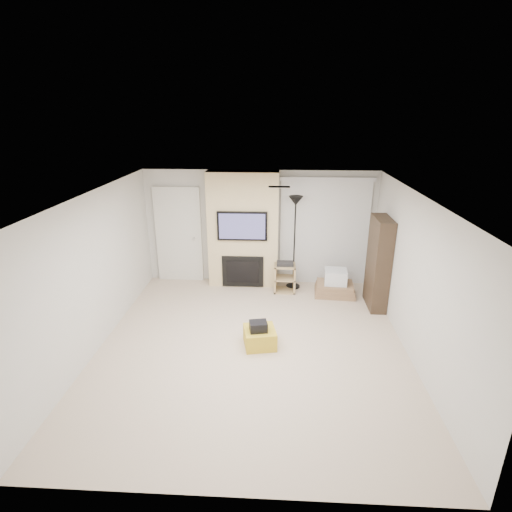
# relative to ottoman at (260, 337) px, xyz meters

# --- Properties ---
(floor) EXTENTS (5.00, 5.50, 0.00)m
(floor) POSITION_rel_ottoman_xyz_m (-0.12, -0.04, -0.15)
(floor) COLOR beige
(floor) RESTS_ON ground
(ceiling) EXTENTS (5.00, 5.50, 0.00)m
(ceiling) POSITION_rel_ottoman_xyz_m (-0.12, -0.04, 2.35)
(ceiling) COLOR white
(ceiling) RESTS_ON wall_back
(wall_back) EXTENTS (5.00, 0.00, 2.50)m
(wall_back) POSITION_rel_ottoman_xyz_m (-0.12, 2.71, 1.10)
(wall_back) COLOR silver
(wall_back) RESTS_ON ground
(wall_front) EXTENTS (5.00, 0.00, 2.50)m
(wall_front) POSITION_rel_ottoman_xyz_m (-0.12, -2.79, 1.10)
(wall_front) COLOR silver
(wall_front) RESTS_ON ground
(wall_left) EXTENTS (0.00, 5.50, 2.50)m
(wall_left) POSITION_rel_ottoman_xyz_m (-2.62, -0.04, 1.10)
(wall_left) COLOR silver
(wall_left) RESTS_ON ground
(wall_right) EXTENTS (0.00, 5.50, 2.50)m
(wall_right) POSITION_rel_ottoman_xyz_m (2.38, -0.04, 1.10)
(wall_right) COLOR silver
(wall_right) RESTS_ON ground
(hvac_vent) EXTENTS (0.35, 0.18, 0.01)m
(hvac_vent) POSITION_rel_ottoman_xyz_m (0.28, 0.76, 2.35)
(hvac_vent) COLOR silver
(hvac_vent) RESTS_ON ceiling
(ottoman) EXTENTS (0.59, 0.59, 0.30)m
(ottoman) POSITION_rel_ottoman_xyz_m (0.00, 0.00, 0.00)
(ottoman) COLOR gold
(ottoman) RESTS_ON floor
(black_bag) EXTENTS (0.32, 0.27, 0.16)m
(black_bag) POSITION_rel_ottoman_xyz_m (-0.02, -0.05, 0.23)
(black_bag) COLOR black
(black_bag) RESTS_ON ottoman
(fireplace_wall) EXTENTS (1.50, 0.47, 2.50)m
(fireplace_wall) POSITION_rel_ottoman_xyz_m (-0.47, 2.50, 1.09)
(fireplace_wall) COLOR beige
(fireplace_wall) RESTS_ON floor
(entry_door) EXTENTS (1.02, 0.11, 2.14)m
(entry_door) POSITION_rel_ottoman_xyz_m (-1.92, 2.68, 0.90)
(entry_door) COLOR silver
(entry_door) RESTS_ON floor
(vertical_blinds) EXTENTS (1.98, 0.10, 2.37)m
(vertical_blinds) POSITION_rel_ottoman_xyz_m (1.28, 2.66, 1.12)
(vertical_blinds) COLOR silver
(vertical_blinds) RESTS_ON floor
(floor_lamp) EXTENTS (0.30, 0.30, 2.02)m
(floor_lamp) POSITION_rel_ottoman_xyz_m (0.63, 2.37, 1.44)
(floor_lamp) COLOR black
(floor_lamp) RESTS_ON floor
(av_stand) EXTENTS (0.45, 0.38, 0.66)m
(av_stand) POSITION_rel_ottoman_xyz_m (0.44, 2.15, 0.20)
(av_stand) COLOR tan
(av_stand) RESTS_ON floor
(box_stack) EXTENTS (0.87, 0.69, 0.55)m
(box_stack) POSITION_rel_ottoman_xyz_m (1.49, 2.05, 0.06)
(box_stack) COLOR #916E4E
(box_stack) RESTS_ON floor
(bookshelf) EXTENTS (0.30, 0.80, 1.80)m
(bookshelf) POSITION_rel_ottoman_xyz_m (2.21, 1.57, 0.75)
(bookshelf) COLOR #2F2318
(bookshelf) RESTS_ON floor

